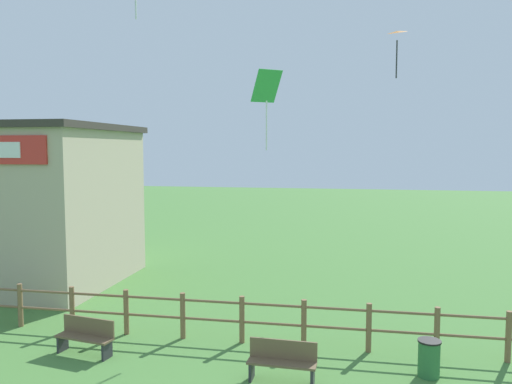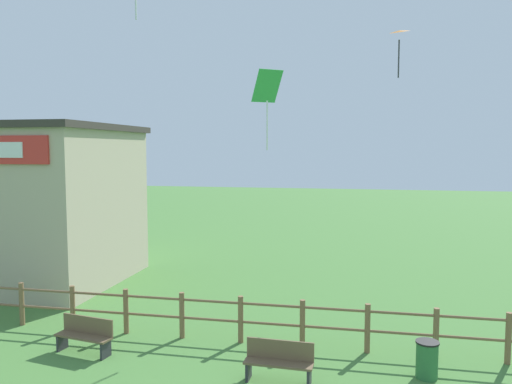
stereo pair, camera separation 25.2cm
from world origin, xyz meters
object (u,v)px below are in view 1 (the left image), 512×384
at_px(trash_bin, 429,358).
at_px(kite_green_diamond, 267,93).
at_px(park_bench_near_fence, 282,360).
at_px(seaside_building, 26,204).
at_px(park_bench_by_building, 86,335).
at_px(kite_orange_delta, 397,35).

bearing_deg(trash_bin, kite_green_diamond, 135.67).
xyz_separation_m(park_bench_near_fence, trash_bin, (3.20, 0.83, -0.05)).
height_order(seaside_building, park_bench_near_fence, seaside_building).
height_order(park_bench_by_building, kite_green_diamond, kite_green_diamond).
height_order(trash_bin, kite_orange_delta, kite_orange_delta).
xyz_separation_m(seaside_building, kite_orange_delta, (13.68, 1.30, 6.03)).
bearing_deg(trash_bin, park_bench_by_building, -178.03).
bearing_deg(seaside_building, park_bench_near_fence, -31.02).
height_order(park_bench_near_fence, trash_bin, park_bench_near_fence).
xyz_separation_m(seaside_building, park_bench_by_building, (5.74, -5.91, -2.55)).
bearing_deg(seaside_building, kite_green_diamond, -7.81).
relative_size(park_bench_near_fence, kite_green_diamond, 0.62).
height_order(seaside_building, kite_orange_delta, kite_orange_delta).
bearing_deg(park_bench_near_fence, seaside_building, 148.98).
distance_m(seaside_building, trash_bin, 15.27).
distance_m(park_bench_near_fence, trash_bin, 3.31).
relative_size(park_bench_by_building, trash_bin, 1.86).
bearing_deg(park_bench_by_building, trash_bin, 1.97).
height_order(trash_bin, kite_green_diamond, kite_green_diamond).
relative_size(park_bench_near_fence, trash_bin, 1.82).
relative_size(seaside_building, kite_orange_delta, 4.28).
distance_m(park_bench_near_fence, kite_green_diamond, 8.30).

